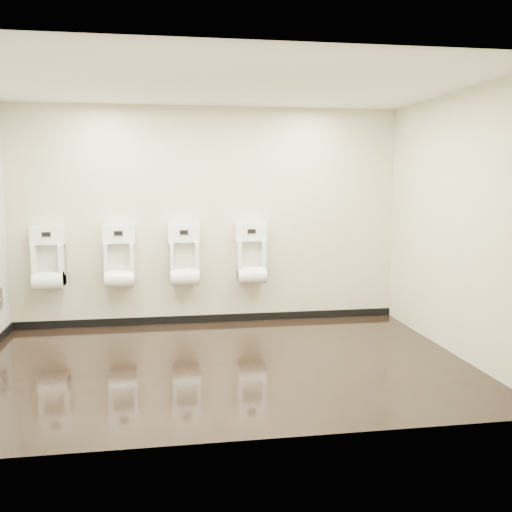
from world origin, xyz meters
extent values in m
cube|color=black|center=(0.00, 0.00, 0.00)|extent=(5.00, 3.50, 0.00)
cube|color=white|center=(0.00, 0.00, 2.80)|extent=(5.00, 3.50, 0.00)
cube|color=beige|center=(0.00, 1.75, 1.40)|extent=(5.00, 0.02, 2.80)
cube|color=beige|center=(0.00, -1.75, 1.40)|extent=(5.00, 0.02, 2.80)
cube|color=beige|center=(2.50, 0.00, 1.40)|extent=(0.02, 3.50, 2.80)
cube|color=black|center=(0.00, 1.74, 0.05)|extent=(5.00, 0.02, 0.10)
cylinder|color=silver|center=(-2.46, 1.20, 0.50)|extent=(0.02, 0.04, 0.04)
cube|color=white|center=(-1.99, 1.62, 0.83)|extent=(0.36, 0.26, 0.51)
cube|color=silver|center=(-1.99, 1.71, 0.87)|extent=(0.27, 0.01, 0.39)
cylinder|color=white|center=(-1.99, 1.55, 0.65)|extent=(0.36, 0.22, 0.22)
cube|color=white|center=(-1.99, 1.66, 1.20)|extent=(0.40, 0.19, 0.22)
cube|color=black|center=(-1.99, 1.55, 1.22)|extent=(0.10, 0.01, 0.05)
cube|color=silver|center=(-1.99, 1.56, 1.22)|extent=(0.12, 0.01, 0.07)
cylinder|color=silver|center=(-1.78, 1.66, 1.20)|extent=(0.01, 0.03, 0.03)
cube|color=white|center=(-1.14, 1.62, 0.83)|extent=(0.36, 0.26, 0.51)
cube|color=silver|center=(-1.14, 1.71, 0.87)|extent=(0.27, 0.01, 0.39)
cylinder|color=white|center=(-1.14, 1.55, 0.65)|extent=(0.36, 0.22, 0.22)
cube|color=white|center=(-1.14, 1.66, 1.20)|extent=(0.40, 0.19, 0.22)
cube|color=black|center=(-1.14, 1.55, 1.22)|extent=(0.10, 0.01, 0.05)
cube|color=silver|center=(-1.14, 1.56, 1.22)|extent=(0.12, 0.01, 0.07)
cylinder|color=silver|center=(-0.93, 1.66, 1.20)|extent=(0.01, 0.03, 0.03)
cube|color=white|center=(-0.33, 1.62, 0.83)|extent=(0.36, 0.26, 0.51)
cube|color=silver|center=(-0.33, 1.71, 0.87)|extent=(0.27, 0.01, 0.39)
cylinder|color=white|center=(-0.33, 1.55, 0.65)|extent=(0.36, 0.22, 0.22)
cube|color=white|center=(-0.33, 1.66, 1.20)|extent=(0.40, 0.19, 0.22)
cube|color=black|center=(-0.33, 1.55, 1.22)|extent=(0.10, 0.01, 0.05)
cube|color=silver|center=(-0.33, 1.56, 1.22)|extent=(0.12, 0.01, 0.07)
cylinder|color=silver|center=(-0.13, 1.66, 1.20)|extent=(0.01, 0.03, 0.03)
cube|color=white|center=(0.53, 1.62, 0.83)|extent=(0.36, 0.26, 0.51)
cube|color=silver|center=(0.53, 1.71, 0.87)|extent=(0.27, 0.01, 0.39)
cylinder|color=white|center=(0.53, 1.55, 0.65)|extent=(0.36, 0.22, 0.22)
cube|color=white|center=(0.53, 1.66, 1.20)|extent=(0.40, 0.19, 0.22)
cube|color=black|center=(0.53, 1.55, 1.22)|extent=(0.10, 0.01, 0.05)
cube|color=silver|center=(0.53, 1.56, 1.22)|extent=(0.12, 0.01, 0.07)
cylinder|color=silver|center=(0.74, 1.66, 1.20)|extent=(0.01, 0.03, 0.03)
camera|label=1|loc=(-0.58, -5.63, 1.89)|focal=40.00mm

